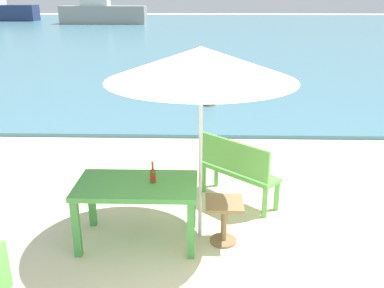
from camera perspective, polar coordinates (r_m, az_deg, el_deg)
The scene contains 8 objects.
sea_water at distance 33.32m, azimuth 2.36°, elevation 15.00°, with size 120.00×50.00×0.08m, color teal.
picnic_table_green at distance 4.97m, azimuth -7.48°, elevation -6.43°, with size 1.40×0.80×0.76m.
beer_bottle_amber at distance 4.88m, azimuth -5.32°, elevation -4.21°, with size 0.07×0.07×0.26m.
patio_umbrella at distance 4.59m, azimuth 1.25°, elevation 10.81°, with size 2.10×2.10×2.30m.
side_table_wood at distance 5.05m, azimuth 4.36°, elevation -9.67°, with size 0.44×0.44×0.54m.
bench_green_right at distance 5.91m, azimuth 6.03°, elevation -3.12°, with size 1.12×1.08×0.95m.
swimmer_person at distance 10.98m, azimuth 2.58°, elevation 6.13°, with size 0.34×0.34×0.41m.
boat_tanker at distance 41.70m, azimuth -12.03°, elevation 17.04°, with size 7.81×2.13×2.84m.
Camera 1 is at (-0.43, -3.20, 2.84)m, focal length 39.39 mm.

